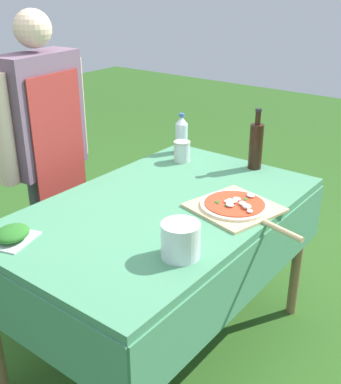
{
  "coord_description": "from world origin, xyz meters",
  "views": [
    {
      "loc": [
        -1.51,
        -1.21,
        1.75
      ],
      "look_at": [
        0.07,
        0.0,
        0.85
      ],
      "focal_mm": 45.0,
      "sensor_mm": 36.0,
      "label": 1
    }
  ],
  "objects_px": {
    "prep_table": "(162,224)",
    "pizza_on_peel": "(236,207)",
    "person_cook": "(46,142)",
    "sauce_jar": "(182,152)",
    "oil_bottle": "(256,145)",
    "herb_container": "(12,234)",
    "mixing_tub": "(181,240)",
    "water_bottle": "(181,134)"
  },
  "relations": [
    {
      "from": "herb_container",
      "to": "person_cook",
      "type": "bearing_deg",
      "value": 40.82
    },
    {
      "from": "person_cook",
      "to": "mixing_tub",
      "type": "distance_m",
      "value": 1.14
    },
    {
      "from": "prep_table",
      "to": "pizza_on_peel",
      "type": "distance_m",
      "value": 0.35
    },
    {
      "from": "pizza_on_peel",
      "to": "mixing_tub",
      "type": "relative_size",
      "value": 3.89
    },
    {
      "from": "pizza_on_peel",
      "to": "water_bottle",
      "type": "height_order",
      "value": "water_bottle"
    },
    {
      "from": "prep_table",
      "to": "oil_bottle",
      "type": "relative_size",
      "value": 4.61
    },
    {
      "from": "prep_table",
      "to": "pizza_on_peel",
      "type": "relative_size",
      "value": 2.64
    },
    {
      "from": "prep_table",
      "to": "mixing_tub",
      "type": "xyz_separation_m",
      "value": [
        -0.29,
        -0.32,
        0.16
      ]
    },
    {
      "from": "prep_table",
      "to": "pizza_on_peel",
      "type": "height_order",
      "value": "pizza_on_peel"
    },
    {
      "from": "pizza_on_peel",
      "to": "water_bottle",
      "type": "distance_m",
      "value": 0.79
    },
    {
      "from": "herb_container",
      "to": "sauce_jar",
      "type": "height_order",
      "value": "sauce_jar"
    },
    {
      "from": "pizza_on_peel",
      "to": "mixing_tub",
      "type": "height_order",
      "value": "mixing_tub"
    },
    {
      "from": "pizza_on_peel",
      "to": "prep_table",
      "type": "bearing_deg",
      "value": 133.27
    },
    {
      "from": "person_cook",
      "to": "oil_bottle",
      "type": "distance_m",
      "value": 1.1
    },
    {
      "from": "oil_bottle",
      "to": "water_bottle",
      "type": "xyz_separation_m",
      "value": [
        -0.03,
        0.46,
        -0.02
      ]
    },
    {
      "from": "water_bottle",
      "to": "pizza_on_peel",
      "type": "bearing_deg",
      "value": -125.89
    },
    {
      "from": "pizza_on_peel",
      "to": "herb_container",
      "type": "xyz_separation_m",
      "value": [
        -0.76,
        0.55,
        0.01
      ]
    },
    {
      "from": "pizza_on_peel",
      "to": "water_bottle",
      "type": "relative_size",
      "value": 2.46
    },
    {
      "from": "oil_bottle",
      "to": "sauce_jar",
      "type": "relative_size",
      "value": 2.83
    },
    {
      "from": "person_cook",
      "to": "sauce_jar",
      "type": "xyz_separation_m",
      "value": [
        0.5,
        -0.52,
        -0.09
      ]
    },
    {
      "from": "person_cook",
      "to": "oil_bottle",
      "type": "height_order",
      "value": "person_cook"
    },
    {
      "from": "oil_bottle",
      "to": "sauce_jar",
      "type": "height_order",
      "value": "oil_bottle"
    },
    {
      "from": "mixing_tub",
      "to": "sauce_jar",
      "type": "relative_size",
      "value": 1.27
    },
    {
      "from": "sauce_jar",
      "to": "person_cook",
      "type": "bearing_deg",
      "value": 134.23
    },
    {
      "from": "pizza_on_peel",
      "to": "sauce_jar",
      "type": "relative_size",
      "value": 4.95
    },
    {
      "from": "water_bottle",
      "to": "prep_table",
      "type": "bearing_deg",
      "value": -150.72
    },
    {
      "from": "pizza_on_peel",
      "to": "herb_container",
      "type": "relative_size",
      "value": 2.67
    },
    {
      "from": "mixing_tub",
      "to": "sauce_jar",
      "type": "height_order",
      "value": "mixing_tub"
    },
    {
      "from": "prep_table",
      "to": "water_bottle",
      "type": "relative_size",
      "value": 6.5
    },
    {
      "from": "pizza_on_peel",
      "to": "sauce_jar",
      "type": "distance_m",
      "value": 0.65
    },
    {
      "from": "water_bottle",
      "to": "herb_container",
      "type": "height_order",
      "value": "water_bottle"
    },
    {
      "from": "person_cook",
      "to": "herb_container",
      "type": "distance_m",
      "value": 0.79
    },
    {
      "from": "water_bottle",
      "to": "herb_container",
      "type": "relative_size",
      "value": 1.08
    },
    {
      "from": "prep_table",
      "to": "sauce_jar",
      "type": "height_order",
      "value": "sauce_jar"
    },
    {
      "from": "prep_table",
      "to": "person_cook",
      "type": "height_order",
      "value": "person_cook"
    },
    {
      "from": "water_bottle",
      "to": "sauce_jar",
      "type": "distance_m",
      "value": 0.16
    },
    {
      "from": "pizza_on_peel",
      "to": "mixing_tub",
      "type": "bearing_deg",
      "value": -162.01
    },
    {
      "from": "oil_bottle",
      "to": "herb_container",
      "type": "distance_m",
      "value": 1.31
    },
    {
      "from": "prep_table",
      "to": "person_cook",
      "type": "bearing_deg",
      "value": 89.99
    },
    {
      "from": "prep_table",
      "to": "oil_bottle",
      "type": "xyz_separation_m",
      "value": [
        0.66,
        -0.11,
        0.23
      ]
    },
    {
      "from": "prep_table",
      "to": "oil_bottle",
      "type": "distance_m",
      "value": 0.7
    },
    {
      "from": "person_cook",
      "to": "oil_bottle",
      "type": "bearing_deg",
      "value": 120.55
    }
  ]
}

